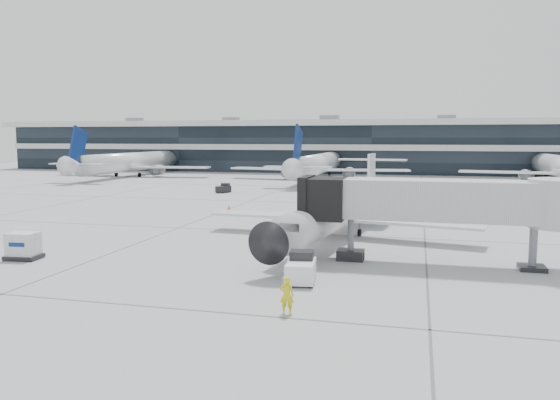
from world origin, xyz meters
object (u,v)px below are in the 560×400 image
(baggage_tug, at_px, (301,269))
(jet_bridge, at_px, (452,202))
(regional_jet, at_px, (340,210))
(cargo_uld, at_px, (23,246))
(ramp_worker, at_px, (287,295))

(baggage_tug, bearing_deg, jet_bridge, 30.01)
(regional_jet, distance_m, cargo_uld, 21.88)
(jet_bridge, xyz_separation_m, cargo_uld, (-25.67, -4.81, -2.99))
(baggage_tug, bearing_deg, cargo_uld, 170.20)
(jet_bridge, height_order, ramp_worker, jet_bridge)
(ramp_worker, relative_size, cargo_uld, 0.77)
(regional_jet, relative_size, ramp_worker, 15.93)
(regional_jet, bearing_deg, ramp_worker, -81.01)
(ramp_worker, distance_m, baggage_tug, 5.28)
(regional_jet, relative_size, baggage_tug, 10.02)
(cargo_uld, bearing_deg, baggage_tug, -8.71)
(regional_jet, height_order, cargo_uld, regional_jet)
(cargo_uld, bearing_deg, regional_jet, 28.98)
(jet_bridge, distance_m, ramp_worker, 13.58)
(ramp_worker, bearing_deg, cargo_uld, -25.65)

